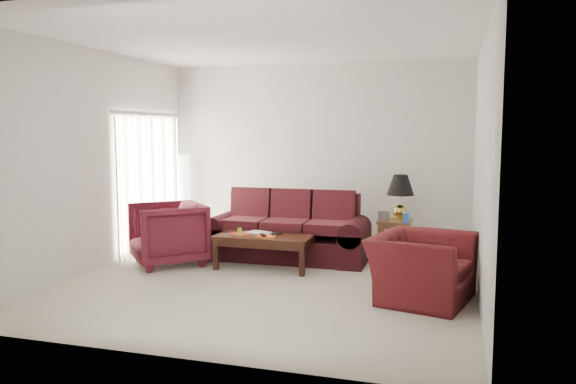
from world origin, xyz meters
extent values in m
plane|color=beige|center=(0.00, 0.00, 0.00)|extent=(5.00, 5.00, 0.00)
cube|color=silver|center=(-2.42, 1.30, 1.08)|extent=(0.10, 2.00, 2.16)
cube|color=black|center=(-0.79, 2.13, 0.73)|extent=(0.44, 0.34, 0.41)
cube|color=white|center=(1.20, 1.88, 0.62)|extent=(0.16, 0.10, 0.16)
cylinder|color=#1B53B5|center=(1.55, 1.77, 0.62)|extent=(0.12, 0.12, 0.15)
cube|color=#ADADB1|center=(1.26, 2.21, 0.62)|extent=(0.14, 0.17, 0.05)
imported|color=#46101B|center=(-1.67, 0.47, 0.44)|extent=(1.36, 1.36, 0.89)
imported|color=#420F12|center=(1.88, -0.24, 0.37)|extent=(1.24, 1.34, 0.74)
cube|color=red|center=(-0.62, 0.60, 0.47)|extent=(0.29, 0.25, 0.01)
cube|color=silver|center=(-0.40, 0.75, 0.48)|extent=(0.37, 0.32, 0.02)
cube|color=#D24618|center=(-0.21, 0.53, 0.47)|extent=(0.28, 0.21, 0.02)
cube|color=black|center=(-0.25, 0.50, 0.50)|extent=(0.14, 0.18, 0.02)
cube|color=black|center=(-0.10, 0.63, 0.49)|extent=(0.12, 0.16, 0.02)
cylinder|color=#CDD830|center=(-0.59, 0.51, 0.52)|extent=(0.08, 0.08, 0.11)
camera|label=1|loc=(2.20, -6.56, 1.89)|focal=35.00mm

